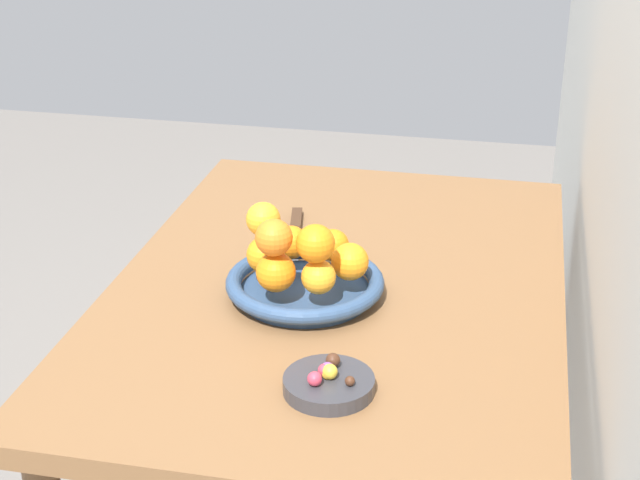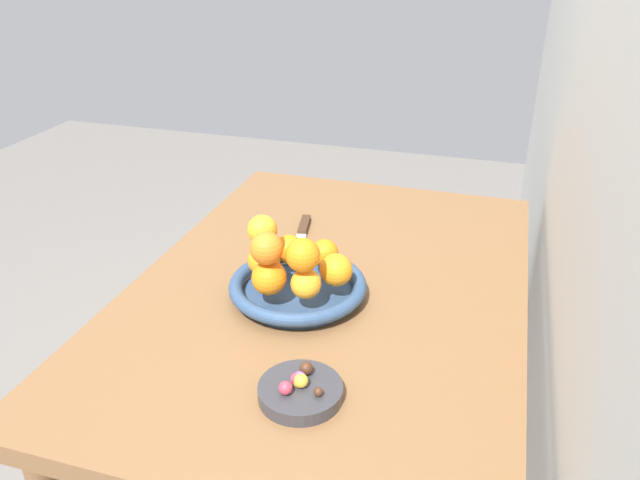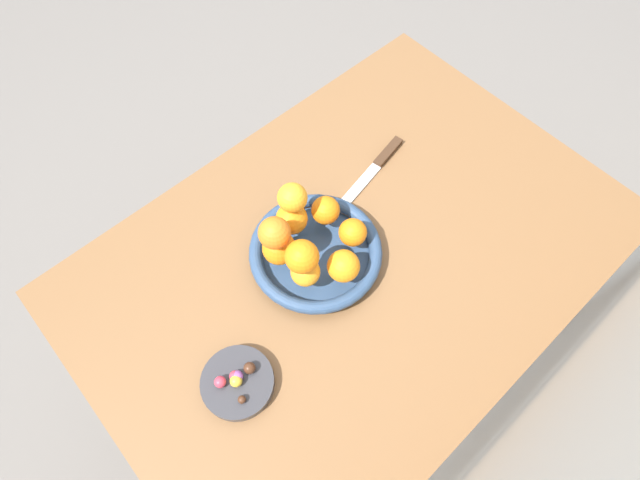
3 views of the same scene
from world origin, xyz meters
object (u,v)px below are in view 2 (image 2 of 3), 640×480
orange_2 (336,270)px  candy_ball_1 (286,388)px  orange_4 (289,249)px  orange_5 (264,260)px  orange_7 (262,230)px  candy_ball_5 (299,378)px  candy_ball_2 (299,383)px  candy_dish (300,392)px  candy_ball_4 (297,379)px  fruit_bowl (298,287)px  knife (301,237)px  orange_1 (306,284)px  orange_3 (324,254)px  candy_ball_0 (318,392)px  orange_8 (266,248)px  orange_0 (269,278)px  dining_table (329,320)px  candy_ball_6 (301,381)px  candy_ball_3 (306,368)px  orange_6 (303,255)px

orange_2 → candy_ball_1: size_ratio=2.98×
orange_4 → orange_5: orange_5 is taller
orange_7 → candy_ball_5: (0.27, 0.16, -0.10)m
candy_ball_2 → orange_4: bearing=-158.5°
candy_dish → orange_5: size_ratio=2.07×
orange_5 → candy_ball_4: (0.27, 0.15, -0.04)m
candy_ball_4 → fruit_bowl: bearing=-161.6°
orange_4 → knife: orange_4 is taller
candy_ball_1 → candy_ball_4: candy_ball_1 is taller
orange_1 → orange_3: same height
candy_ball_0 → orange_8: bearing=-143.3°
orange_8 → orange_3: bearing=152.2°
orange_7 → orange_2: bearing=88.2°
orange_1 → orange_8: size_ratio=0.94×
orange_8 → candy_ball_1: size_ratio=2.87×
orange_0 → candy_ball_4: orange_0 is taller
dining_table → candy_ball_4: 0.36m
orange_2 → candy_ball_1: 0.30m
orange_1 → candy_ball_1: orange_1 is taller
candy_ball_5 → candy_ball_6: candy_ball_6 is taller
candy_ball_2 → knife: 0.53m
dining_table → candy_ball_3: (0.31, 0.05, 0.12)m
orange_6 → candy_ball_3: orange_6 is taller
candy_ball_1 → candy_ball_5: 0.03m
candy_ball_1 → orange_7: bearing=-153.3°
orange_5 → candy_ball_6: 0.32m
orange_3 → fruit_bowl: bearing=-28.1°
candy_ball_5 → candy_ball_6: 0.01m
orange_0 → candy_ball_5: size_ratio=3.13×
candy_dish → orange_2: orange_2 is taller
orange_8 → fruit_bowl: bearing=152.6°
candy_dish → orange_3: (-0.33, -0.06, 0.06)m
candy_ball_0 → candy_ball_3: bearing=-142.8°
orange_0 → orange_6: (-0.00, 0.06, 0.05)m
orange_0 → orange_5: orange_0 is taller
orange_6 → candy_ball_2: (0.21, 0.06, -0.10)m
knife → candy_ball_5: bearing=18.3°
dining_table → candy_ball_3: bearing=9.5°
orange_8 → orange_5: bearing=-153.1°
dining_table → candy_dish: size_ratio=8.51×
orange_6 → candy_ball_1: size_ratio=2.97×
candy_ball_1 → knife: candy_ball_1 is taller
candy_ball_4 → candy_ball_6: candy_ball_6 is taller
candy_ball_0 → candy_ball_5: candy_ball_5 is taller
orange_4 → candy_ball_6: (0.33, 0.13, -0.04)m
candy_ball_2 → orange_7: bearing=-149.5°
orange_6 → orange_3: bearing=178.5°
orange_6 → candy_ball_6: 0.24m
fruit_bowl → orange_0: orange_0 is taller
candy_dish → orange_8: (-0.20, -0.13, 0.12)m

